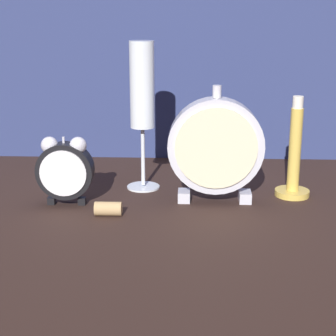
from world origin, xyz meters
The scene contains 6 objects.
ground_plane centered at (0.00, 0.00, 0.00)m, with size 4.00×4.00×0.00m, color black.
alarm_clock_twin_bell centered at (-0.16, 0.02, 0.06)m, with size 0.09×0.03×0.11m.
mantel_clock_silver centered at (0.08, 0.05, 0.09)m, with size 0.16×0.04×0.19m.
champagne_flute centered at (-0.05, 0.12, 0.17)m, with size 0.06×0.06×0.26m.
brass_candlestick centered at (0.21, 0.08, 0.06)m, with size 0.06×0.06×0.17m.
wine_cork centered at (-0.09, -0.02, 0.01)m, with size 0.02×0.02×0.04m, color tan.
Camera 1 is at (0.04, -0.84, 0.32)m, focal length 60.00 mm.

